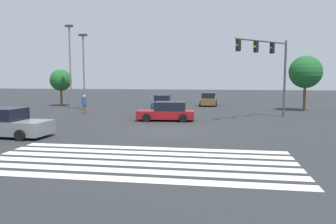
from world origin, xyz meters
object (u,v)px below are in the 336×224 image
Objects in this scene: car_1 at (7,124)px; tree_corner_b at (306,72)px; car_0 at (162,102)px; traffic_signal_mast at (270,60)px; street_light_pole_a at (70,60)px; car_2 at (167,112)px; pedestrian at (84,103)px; tree_corner_a at (61,80)px; street_light_pole_b at (84,65)px; car_4 at (208,99)px.

tree_corner_b reaches higher than car_1.
car_0 is 0.83× the size of tree_corner_b.
street_light_pole_a reaches higher than traffic_signal_mast.
car_2 is (-7.88, -2.19, -4.04)m from traffic_signal_mast.
traffic_signal_mast is 16.51m from pedestrian.
tree_corner_a is (-22.23, 8.83, -1.72)m from traffic_signal_mast.
tree_corner_b is (14.58, -0.52, 3.21)m from car_0.
tree_corner_b is at bearing -3.10° from tree_corner_a.
traffic_signal_mast is 3.66× the size of pedestrian.
street_light_pole_b is (-9.46, 6.30, 3.91)m from car_2.
street_light_pole_b is 22.16m from tree_corner_b.
car_1 is 17.47m from street_light_pole_a.
car_1 is 0.88× the size of tree_corner_b.
street_light_pole_b reaches higher than tree_corner_b.
car_1 reaches higher than car_4.
car_2 is 18.23m from tree_corner_a.
tree_corner_b is at bearing 84.39° from car_0.
street_light_pole_b is at bearing 122.67° from car_4.
car_1 is at bearing 42.15° from car_2.
traffic_signal_mast is 13.38m from car_0.
car_1 is 1.08× the size of car_4.
tree_corner_b is at bearing 59.12° from pedestrian.
traffic_signal_mast reaches higher than car_4.
car_1 reaches higher than car_0.
street_light_pole_b reaches higher than car_1.
traffic_signal_mast is 17.82m from street_light_pole_b.
car_1 is at bearing 154.04° from car_4.
traffic_signal_mast is 0.72× the size of street_light_pole_a.
pedestrian is at bearing 95.27° from car_1.
car_1 is at bearing -76.68° from street_light_pole_a.
tree_corner_a is (-2.58, 2.85, -2.22)m from street_light_pole_a.
car_4 is at bearing 11.15° from tree_corner_a.
car_0 is 19.24m from car_1.
car_4 reaches higher than car_2.
car_2 is (2.13, -10.08, 0.03)m from car_0.
traffic_signal_mast is 1.41× the size of car_2.
traffic_signal_mast reaches higher than car_0.
street_light_pole_a reaches higher than street_light_pole_b.
traffic_signal_mast is 1.49× the size of tree_corner_a.
car_0 is 0.51× the size of street_light_pole_a.
tree_corner_b is at bearing 8.47° from street_light_pole_b.
car_1 is at bearing -20.97° from car_0.
car_2 is at bearing -142.48° from tree_corner_b.
traffic_signal_mast is 23.98m from tree_corner_a.
car_4 is (-5.16, 12.19, -3.99)m from traffic_signal_mast.
street_light_pole_b is at bearing 154.97° from pedestrian.
pedestrian reaches higher than car_1.
traffic_signal_mast is at bearing -16.90° from street_light_pole_a.
car_1 is at bearing -11.43° from traffic_signal_mast.
car_4 is 15.12m from street_light_pole_b.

